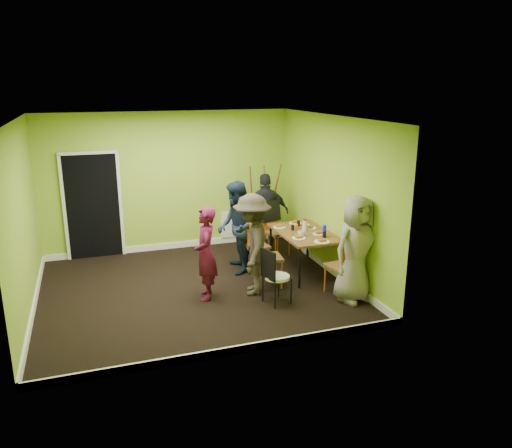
% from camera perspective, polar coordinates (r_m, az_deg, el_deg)
% --- Properties ---
extents(ground, '(5.00, 5.00, 0.00)m').
position_cam_1_polar(ground, '(8.49, -6.96, -7.34)').
color(ground, black).
rests_on(ground, ground).
extents(room_walls, '(5.04, 4.54, 2.82)m').
position_cam_1_polar(room_walls, '(8.19, -7.41, -0.87)').
color(room_walls, '#9EC231').
rests_on(room_walls, ground).
extents(dining_table, '(0.90, 1.50, 0.75)m').
position_cam_1_polar(dining_table, '(8.99, 5.57, -1.24)').
color(dining_table, black).
rests_on(dining_table, ground).
extents(chair_left_far, '(0.47, 0.46, 1.01)m').
position_cam_1_polar(chair_left_far, '(8.99, -0.45, -2.03)').
color(chair_left_far, orange).
rests_on(chair_left_far, ground).
extents(chair_left_near, '(0.50, 0.49, 1.08)m').
position_cam_1_polar(chair_left_near, '(8.33, 0.79, -3.21)').
color(chair_left_near, orange).
rests_on(chair_left_near, ground).
extents(chair_back_end, '(0.57, 0.63, 1.07)m').
position_cam_1_polar(chair_back_end, '(9.94, 1.74, 0.86)').
color(chair_back_end, orange).
rests_on(chair_back_end, ground).
extents(chair_front_end, '(0.49, 0.49, 1.02)m').
position_cam_1_polar(chair_front_end, '(8.08, 10.12, -4.30)').
color(chair_front_end, orange).
rests_on(chair_front_end, ground).
extents(chair_bentwood, '(0.44, 0.43, 0.90)m').
position_cam_1_polar(chair_bentwood, '(7.71, 2.06, -5.68)').
color(chair_bentwood, black).
rests_on(chair_bentwood, ground).
extents(easel, '(0.70, 0.66, 1.74)m').
position_cam_1_polar(easel, '(10.32, 0.88, 2.03)').
color(easel, brown).
rests_on(easel, ground).
extents(plate_near_left, '(0.22, 0.22, 0.01)m').
position_cam_1_polar(plate_near_left, '(9.21, 2.70, -0.35)').
color(plate_near_left, white).
rests_on(plate_near_left, dining_table).
extents(plate_near_right, '(0.24, 0.24, 0.01)m').
position_cam_1_polar(plate_near_right, '(8.59, 4.93, -1.61)').
color(plate_near_right, white).
rests_on(plate_near_right, dining_table).
extents(plate_far_back, '(0.24, 0.24, 0.01)m').
position_cam_1_polar(plate_far_back, '(9.50, 4.52, 0.11)').
color(plate_far_back, white).
rests_on(plate_far_back, dining_table).
extents(plate_far_front, '(0.27, 0.27, 0.01)m').
position_cam_1_polar(plate_far_front, '(8.44, 7.56, -2.01)').
color(plate_far_front, white).
rests_on(plate_far_front, dining_table).
extents(plate_wall_back, '(0.26, 0.26, 0.01)m').
position_cam_1_polar(plate_wall_back, '(9.20, 6.08, -0.46)').
color(plate_wall_back, white).
rests_on(plate_wall_back, dining_table).
extents(plate_wall_front, '(0.21, 0.21, 0.01)m').
position_cam_1_polar(plate_wall_front, '(8.87, 7.20, -1.11)').
color(plate_wall_front, white).
rests_on(plate_wall_front, dining_table).
extents(thermos, '(0.07, 0.07, 0.20)m').
position_cam_1_polar(thermos, '(9.00, 5.59, -0.19)').
color(thermos, white).
rests_on(thermos, dining_table).
extents(blue_bottle, '(0.07, 0.07, 0.21)m').
position_cam_1_polar(blue_bottle, '(8.71, 7.82, -0.78)').
color(blue_bottle, '#1A27C8').
rests_on(blue_bottle, dining_table).
extents(orange_bottle, '(0.04, 0.04, 0.08)m').
position_cam_1_polar(orange_bottle, '(9.15, 4.71, -0.30)').
color(orange_bottle, orange).
rests_on(orange_bottle, dining_table).
extents(glass_mid, '(0.06, 0.06, 0.10)m').
position_cam_1_polar(glass_mid, '(9.04, 4.22, -0.40)').
color(glass_mid, black).
rests_on(glass_mid, dining_table).
extents(glass_back, '(0.06, 0.06, 0.11)m').
position_cam_1_polar(glass_back, '(9.32, 4.89, 0.10)').
color(glass_back, black).
rests_on(glass_back, dining_table).
extents(glass_front, '(0.06, 0.06, 0.11)m').
position_cam_1_polar(glass_front, '(8.68, 7.83, -1.20)').
color(glass_front, black).
rests_on(glass_front, dining_table).
extents(cup_a, '(0.12, 0.12, 0.10)m').
position_cam_1_polar(cup_a, '(8.71, 5.22, -1.09)').
color(cup_a, white).
rests_on(cup_a, dining_table).
extents(cup_b, '(0.11, 0.11, 0.10)m').
position_cam_1_polar(cup_b, '(9.11, 5.81, -0.33)').
color(cup_b, white).
rests_on(cup_b, dining_table).
extents(person_standing, '(0.47, 0.61, 1.49)m').
position_cam_1_polar(person_standing, '(7.87, -5.76, -3.38)').
color(person_standing, '#520E2C').
rests_on(person_standing, ground).
extents(person_left_far, '(0.74, 0.89, 1.66)m').
position_cam_1_polar(person_left_far, '(8.91, -2.30, -0.42)').
color(person_left_far, '#132030').
rests_on(person_left_far, ground).
extents(person_left_near, '(0.93, 1.21, 1.66)m').
position_cam_1_polar(person_left_near, '(7.99, -0.42, -2.36)').
color(person_left_near, '#2D261E').
rests_on(person_left_near, ground).
extents(person_back_end, '(0.98, 0.53, 1.59)m').
position_cam_1_polar(person_back_end, '(10.09, 1.14, 1.33)').
color(person_back_end, black).
rests_on(person_back_end, ground).
extents(person_front_end, '(0.94, 0.73, 1.70)m').
position_cam_1_polar(person_front_end, '(7.87, 11.33, -2.82)').
color(person_front_end, gray).
rests_on(person_front_end, ground).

